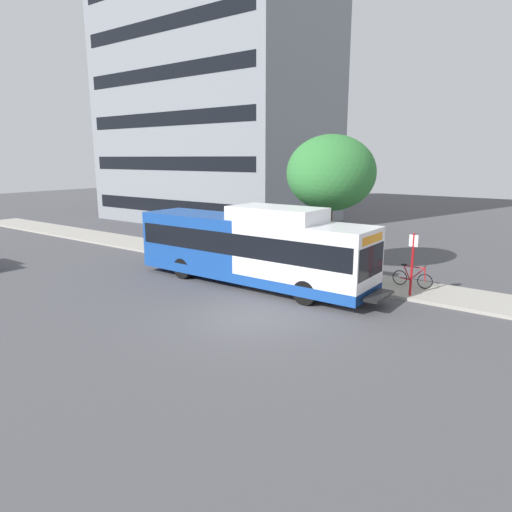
{
  "coord_description": "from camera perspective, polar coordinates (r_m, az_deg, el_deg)",
  "views": [
    {
      "loc": [
        -12.37,
        -9.42,
        5.71
      ],
      "look_at": [
        2.88,
        1.8,
        1.6
      ],
      "focal_mm": 31.85,
      "sensor_mm": 36.0,
      "label": 1
    }
  ],
  "objects": [
    {
      "name": "bicycle_parked",
      "position": [
        21.1,
        19.05,
        -2.56
      ],
      "size": [
        0.52,
        1.76,
        1.02
      ],
      "color": "black",
      "rests_on": "sidewalk_curb"
    },
    {
      "name": "ground_plane",
      "position": [
        22.11,
        -17.69,
        -3.31
      ],
      "size": [
        120.0,
        120.0,
        0.0
      ],
      "primitive_type": "plane",
      "color": "#4C4C51"
    },
    {
      "name": "apartment_tower_backdrop",
      "position": [
        44.74,
        -5.1,
        27.49
      ],
      "size": [
        12.81,
        19.74,
        35.02
      ],
      "color": "gray",
      "rests_on": "ground"
    },
    {
      "name": "sidewalk_curb",
      "position": [
        25.39,
        -2.14,
        -0.6
      ],
      "size": [
        3.0,
        56.0,
        0.14
      ],
      "primitive_type": "cube",
      "color": "#A8A399",
      "rests_on": "ground"
    },
    {
      "name": "bus_stop_sign_pole",
      "position": [
        19.5,
        19.05,
        -0.45
      ],
      "size": [
        0.1,
        0.36,
        2.6
      ],
      "color": "red",
      "rests_on": "sidewalk_curb"
    },
    {
      "name": "transit_bus",
      "position": [
        20.58,
        -0.6,
        1.02
      ],
      "size": [
        2.58,
        12.25,
        3.65
      ],
      "color": "white",
      "rests_on": "ground"
    },
    {
      "name": "street_tree_near_stop",
      "position": [
        22.46,
        9.4,
        10.22
      ],
      "size": [
        4.28,
        4.28,
        6.67
      ],
      "color": "#4C3823",
      "rests_on": "sidewalk_curb"
    }
  ]
}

